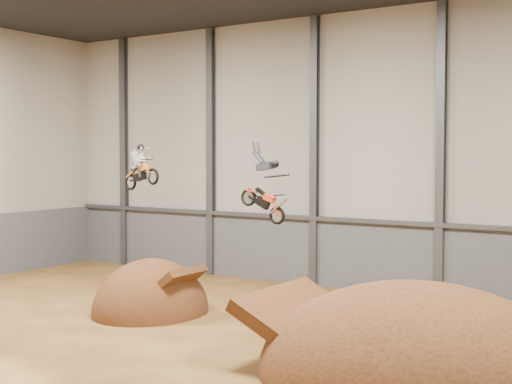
% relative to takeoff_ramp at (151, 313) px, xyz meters
% --- Properties ---
extents(floor, '(40.00, 40.00, 0.00)m').
position_rel_takeoff_ramp_xyz_m(floor, '(6.20, -5.32, 0.00)').
color(floor, '#523315').
rests_on(floor, ground).
extents(back_wall, '(40.00, 0.10, 14.00)m').
position_rel_takeoff_ramp_xyz_m(back_wall, '(6.20, 9.68, 7.00)').
color(back_wall, '#AAA396').
rests_on(back_wall, ground).
extents(lower_band_back, '(39.80, 0.18, 3.50)m').
position_rel_takeoff_ramp_xyz_m(lower_band_back, '(6.20, 9.58, 1.75)').
color(lower_band_back, '#54565C').
rests_on(lower_band_back, ground).
extents(steel_rail, '(39.80, 0.35, 0.20)m').
position_rel_takeoff_ramp_xyz_m(steel_rail, '(6.20, 9.43, 3.55)').
color(steel_rail, '#47494F').
rests_on(steel_rail, lower_band_back).
extents(steel_column_0, '(0.40, 0.36, 13.90)m').
position_rel_takeoff_ramp_xyz_m(steel_column_0, '(-10.46, 9.48, 7.00)').
color(steel_column_0, '#47494F').
rests_on(steel_column_0, ground).
extents(steel_column_1, '(0.40, 0.36, 13.90)m').
position_rel_takeoff_ramp_xyz_m(steel_column_1, '(-3.80, 9.48, 7.00)').
color(steel_column_1, '#47494F').
rests_on(steel_column_1, ground).
extents(steel_column_2, '(0.40, 0.36, 13.90)m').
position_rel_takeoff_ramp_xyz_m(steel_column_2, '(2.87, 9.48, 7.00)').
color(steel_column_2, '#47494F').
rests_on(steel_column_2, ground).
extents(steel_column_3, '(0.40, 0.36, 13.90)m').
position_rel_takeoff_ramp_xyz_m(steel_column_3, '(9.54, 9.48, 7.00)').
color(steel_column_3, '#47494F').
rests_on(steel_column_3, ground).
extents(takeoff_ramp, '(4.71, 5.44, 4.71)m').
position_rel_takeoff_ramp_xyz_m(takeoff_ramp, '(0.00, 0.00, 0.00)').
color(takeoff_ramp, '#381D0E').
rests_on(takeoff_ramp, ground).
extents(landing_ramp, '(10.19, 9.02, 5.88)m').
position_rel_takeoff_ramp_xyz_m(landing_ramp, '(12.89, -2.41, 0.00)').
color(landing_ramp, '#381D0E').
rests_on(landing_ramp, ground).
extents(fmx_rider_a, '(2.61, 1.25, 2.34)m').
position_rel_takeoff_ramp_xyz_m(fmx_rider_a, '(0.17, -0.65, 6.46)').
color(fmx_rider_a, orange).
extents(fmx_rider_b, '(3.61, 0.95, 3.39)m').
position_rel_takeoff_ramp_xyz_m(fmx_rider_b, '(5.90, -0.51, 5.80)').
color(fmx_rider_b, red).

